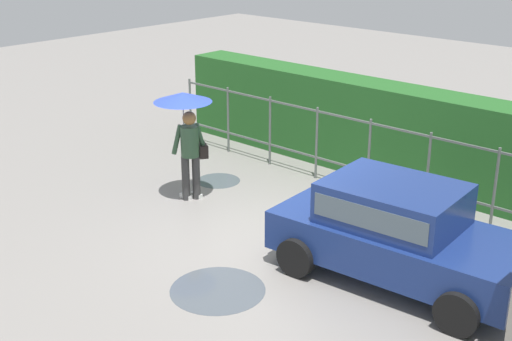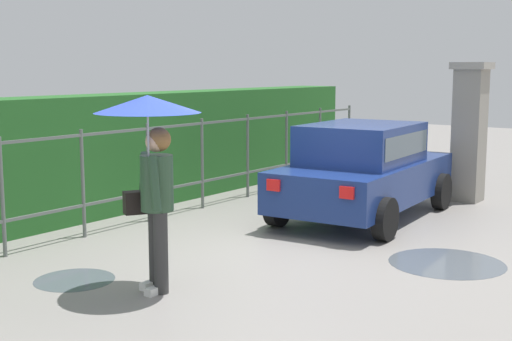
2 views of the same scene
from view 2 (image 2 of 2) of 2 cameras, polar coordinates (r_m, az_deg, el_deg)
The scene contains 8 objects.
ground_plane at distance 9.12m, azimuth 3.66°, elevation -6.36°, with size 40.00×40.00×0.00m, color gray.
car at distance 10.88m, azimuth 8.80°, elevation 0.29°, with size 3.84×2.09×1.48m.
pedestrian at distance 7.14m, azimuth -8.61°, elevation 2.05°, with size 1.07×1.07×2.06m.
gate_pillar at distance 12.67m, azimuth 17.10°, elevation 3.14°, with size 0.60×0.60×2.42m.
fence_section at distance 11.07m, azimuth -6.55°, elevation 0.60°, with size 11.31×0.05×1.50m.
hedge_row at distance 11.83m, azimuth -10.46°, elevation 1.61°, with size 12.26×0.90×1.90m, color #235B23.
puddle_near at distance 8.73m, azimuth 15.38°, elevation -7.33°, with size 1.38×1.38×0.00m, color #4C545B.
puddle_far at distance 8.04m, azimuth -14.66°, elevation -8.67°, with size 0.89×0.89×0.00m, color #4C545B.
Camera 2 is at (-7.43, -4.75, 2.33)m, focal length 48.76 mm.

